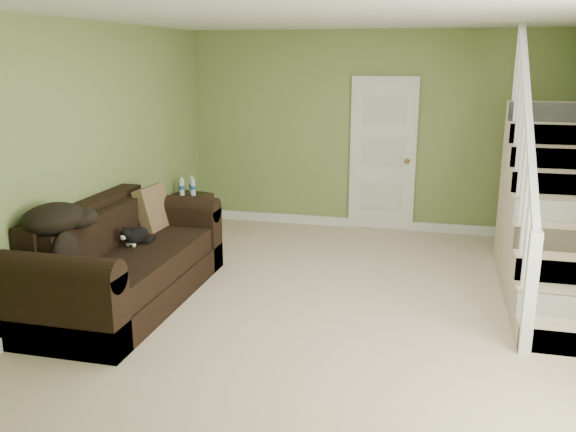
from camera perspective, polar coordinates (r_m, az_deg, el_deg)
The scene contains 15 objects.
floor at distance 5.82m, azimuth 5.00°, elevation -8.24°, with size 5.00×5.50×0.01m, color #CAB692.
ceiling at distance 5.37m, azimuth 5.65°, elevation 18.24°, with size 5.00×5.50×0.01m, color white.
wall_back at distance 8.15m, azimuth 8.26°, elevation 7.77°, with size 5.00×0.04×2.60m, color olive.
wall_front at distance 2.84m, azimuth -3.15°, elevation -5.16°, with size 5.00×0.04×2.60m, color olive.
wall_left at distance 6.31m, azimuth -17.84°, elevation 5.23°, with size 0.04×5.50×2.60m, color olive.
baseboard_back at distance 8.35m, azimuth 7.93°, elevation -0.72°, with size 5.00×0.04×0.12m, color white.
baseboard_left at distance 6.60m, azimuth -16.78°, elevation -5.44°, with size 0.04×5.50×0.12m, color white.
door at distance 8.13m, azimuth 8.86°, elevation 5.65°, with size 0.86×0.12×2.02m.
staircase at distance 6.59m, azimuth 23.93°, elevation -0.84°, with size 1.00×2.51×2.82m.
sofa at distance 5.96m, azimuth -15.17°, elevation -4.46°, with size 1.02×2.37×0.94m.
side_table at distance 7.97m, azimuth -9.16°, elevation 0.14°, with size 0.55×0.55×0.78m.
cat at distance 6.03m, azimuth -14.08°, elevation -1.82°, with size 0.22×0.46×0.22m.
banana at distance 5.32m, azimuth -17.62°, elevation -4.98°, with size 0.05×0.18×0.05m, color gold.
throw_pillow at distance 6.57m, azimuth -12.48°, elevation 0.69°, with size 0.12×0.47×0.47m, color #442A1B.
throw_blanket at distance 5.38m, azimuth -21.11°, elevation -0.20°, with size 0.45×0.59×0.25m, color black.
Camera 1 is at (0.79, -5.30, 2.26)m, focal length 38.00 mm.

